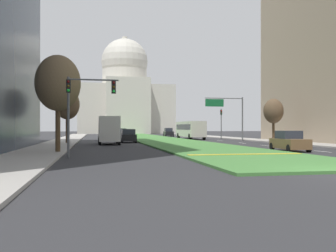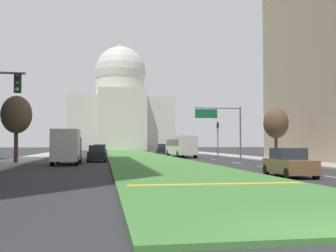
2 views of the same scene
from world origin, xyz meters
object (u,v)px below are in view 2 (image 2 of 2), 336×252
at_px(sedan_far_horizon, 161,149).
at_px(box_truck_delivery, 67,146).
at_px(overhead_guide_sign, 223,121).
at_px(sedan_midblock, 97,154).
at_px(street_tree_left_mid, 16,115).
at_px(sedan_lead_stopped, 289,163).
at_px(city_bus, 180,145).
at_px(street_tree_right_mid, 276,123).
at_px(sedan_distant, 100,151).
at_px(traffic_light_far_right, 218,134).
at_px(capitol_building, 120,110).

distance_m(sedan_far_horizon, box_truck_delivery, 39.49).
xyz_separation_m(overhead_guide_sign, sedan_midblock, (-15.18, -4.09, -3.85)).
bearing_deg(street_tree_left_mid, sedan_lead_stopped, -41.93).
relative_size(overhead_guide_sign, street_tree_left_mid, 1.01).
xyz_separation_m(sedan_midblock, box_truck_delivery, (-2.70, -5.23, 0.86)).
xyz_separation_m(box_truck_delivery, city_bus, (14.13, 17.47, 0.09)).
distance_m(street_tree_right_mid, sedan_distant, 26.79).
height_order(street_tree_left_mid, street_tree_right_mid, street_tree_left_mid).
relative_size(street_tree_left_mid, sedan_lead_stopped, 1.48).
xyz_separation_m(traffic_light_far_right, sedan_far_horizon, (-5.77, 18.36, -2.45)).
height_order(sedan_far_horizon, city_bus, city_bus).
height_order(traffic_light_far_right, city_bus, traffic_light_far_right).
height_order(overhead_guide_sign, sedan_lead_stopped, overhead_guide_sign).
xyz_separation_m(sedan_lead_stopped, city_bus, (-0.00, 33.13, 0.98)).
relative_size(overhead_guide_sign, sedan_lead_stopped, 1.49).
distance_m(sedan_far_horizon, city_bus, 19.41).
bearing_deg(street_tree_left_mid, capitol_building, 81.05).
distance_m(overhead_guide_sign, street_tree_left_mid, 24.01).
distance_m(sedan_distant, city_bus, 11.69).
bearing_deg(city_bus, overhead_guide_sign, -65.27).
bearing_deg(sedan_far_horizon, street_tree_left_mid, -117.99).
bearing_deg(sedan_lead_stopped, sedan_far_horizon, 89.98).
height_order(capitol_building, street_tree_right_mid, capitol_building).
bearing_deg(box_truck_delivery, sedan_lead_stopped, -47.94).
bearing_deg(street_tree_left_mid, sedan_far_horizon, 62.01).
bearing_deg(sedan_far_horizon, sedan_lead_stopped, -90.02).
relative_size(sedan_lead_stopped, sedan_distant, 1.01).
bearing_deg(sedan_distant, traffic_light_far_right, -6.56).
height_order(capitol_building, sedan_midblock, capitol_building).
relative_size(sedan_distant, sedan_far_horizon, 0.97).
bearing_deg(capitol_building, street_tree_right_mid, -81.38).
xyz_separation_m(overhead_guide_sign, sedan_distant, (-15.02, 11.14, -3.82)).
xyz_separation_m(overhead_guide_sign, street_tree_left_mid, (-22.63, -8.03, -0.05)).
relative_size(overhead_guide_sign, city_bus, 0.59).
xyz_separation_m(capitol_building, sedan_far_horizon, (5.82, -47.53, -11.33)).
distance_m(overhead_guide_sign, street_tree_right_mid, 8.92).
height_order(sedan_midblock, city_bus, city_bus).
distance_m(overhead_guide_sign, city_bus, 9.43).
bearing_deg(street_tree_left_mid, box_truck_delivery, -15.24).
xyz_separation_m(overhead_guide_sign, sedan_far_horizon, (-3.73, 27.54, -3.80)).
height_order(traffic_light_far_right, street_tree_left_mid, street_tree_left_mid).
bearing_deg(street_tree_right_mid, sedan_midblock, 166.91).
relative_size(traffic_light_far_right, sedan_distant, 1.21).
bearing_deg(sedan_lead_stopped, capitol_building, 93.32).
bearing_deg(traffic_light_far_right, overhead_guide_sign, -102.54).
distance_m(box_truck_delivery, city_bus, 22.47).
xyz_separation_m(street_tree_right_mid, sedan_distant, (-18.11, 19.48, -3.20)).
xyz_separation_m(street_tree_left_mid, city_bus, (18.88, 16.18, -2.85)).
bearing_deg(sedan_lead_stopped, overhead_guide_sign, 81.46).
height_order(traffic_light_far_right, sedan_distant, traffic_light_far_right).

